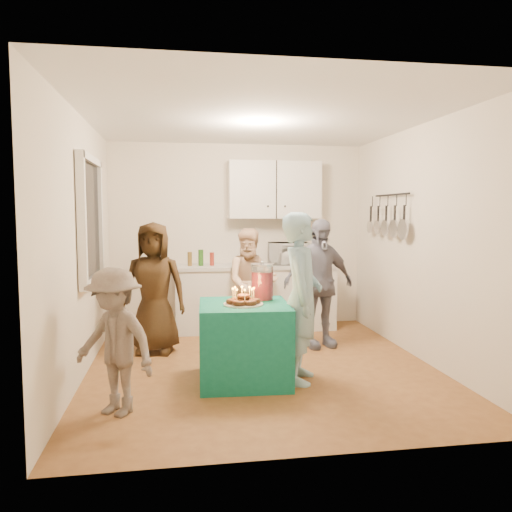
{
  "coord_description": "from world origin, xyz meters",
  "views": [
    {
      "loc": [
        -0.87,
        -5.11,
        1.63
      ],
      "look_at": [
        0.0,
        0.35,
        1.15
      ],
      "focal_mm": 35.0,
      "sensor_mm": 36.0,
      "label": 1
    }
  ],
  "objects": [
    {
      "name": "party_table",
      "position": [
        -0.24,
        -0.42,
        0.38
      ],
      "size": [
        0.9,
        0.9,
        0.76
      ],
      "primitive_type": "cube",
      "rotation": [
        0.0,
        0.0,
        -0.05
      ],
      "color": "#106A55",
      "rests_on": "floor"
    },
    {
      "name": "right_wall",
      "position": [
        1.8,
        0.0,
        1.3
      ],
      "size": [
        4.0,
        4.0,
        0.0
      ],
      "primitive_type": "plane",
      "color": "silver",
      "rests_on": "floor"
    },
    {
      "name": "left_wall",
      "position": [
        -1.8,
        0.0,
        1.3
      ],
      "size": [
        4.0,
        4.0,
        0.0
      ],
      "primitive_type": "plane",
      "color": "silver",
      "rests_on": "floor"
    },
    {
      "name": "woman_back_right",
      "position": [
        0.82,
        0.67,
        0.78
      ],
      "size": [
        0.98,
        0.57,
        1.56
      ],
      "primitive_type": "imported",
      "rotation": [
        0.0,
        0.0,
        0.22
      ],
      "color": "black",
      "rests_on": "floor"
    },
    {
      "name": "back_wall",
      "position": [
        0.0,
        2.0,
        1.3
      ],
      "size": [
        3.6,
        3.6,
        0.0
      ],
      "primitive_type": "plane",
      "color": "silver",
      "rests_on": "floor"
    },
    {
      "name": "microwave",
      "position": [
        0.67,
        1.7,
        1.06
      ],
      "size": [
        0.58,
        0.42,
        0.3
      ],
      "primitive_type": "imported",
      "rotation": [
        0.0,
        0.0,
        -0.1
      ],
      "color": "white",
      "rests_on": "countertop"
    },
    {
      "name": "floor",
      "position": [
        0.0,
        0.0,
        0.0
      ],
      "size": [
        4.0,
        4.0,
        0.0
      ],
      "primitive_type": "plane",
      "color": "brown",
      "rests_on": "ground"
    },
    {
      "name": "punch_jar",
      "position": [
        -0.03,
        -0.22,
        0.93
      ],
      "size": [
        0.22,
        0.22,
        0.34
      ],
      "primitive_type": "cylinder",
      "color": "red",
      "rests_on": "party_table"
    },
    {
      "name": "woman_back_left",
      "position": [
        -1.14,
        0.73,
        0.76
      ],
      "size": [
        0.82,
        0.61,
        1.52
      ],
      "primitive_type": "imported",
      "rotation": [
        0.0,
        0.0,
        -0.17
      ],
      "color": "#503316",
      "rests_on": "floor"
    },
    {
      "name": "countertop",
      "position": [
        0.2,
        1.7,
        0.89
      ],
      "size": [
        2.24,
        0.62,
        0.05
      ],
      "primitive_type": "cube",
      "color": "beige",
      "rests_on": "counter"
    },
    {
      "name": "window_night",
      "position": [
        -1.77,
        0.3,
        1.55
      ],
      "size": [
        0.04,
        1.0,
        1.2
      ],
      "primitive_type": "cube",
      "color": "black",
      "rests_on": "left_wall"
    },
    {
      "name": "woman_back_center",
      "position": [
        0.09,
        1.28,
        0.71
      ],
      "size": [
        0.72,
        0.58,
        1.43
      ],
      "primitive_type": "imported",
      "rotation": [
        0.0,
        0.0,
        -0.06
      ],
      "color": "#E6A078",
      "rests_on": "floor"
    },
    {
      "name": "man_birthday",
      "position": [
        0.31,
        -0.5,
        0.82
      ],
      "size": [
        0.55,
        0.69,
        1.64
      ],
      "primitive_type": "imported",
      "rotation": [
        0.0,
        0.0,
        1.27
      ],
      "color": "#8EBCCF",
      "rests_on": "floor"
    },
    {
      "name": "child_near_left",
      "position": [
        -1.38,
        -1.05,
        0.6
      ],
      "size": [
        0.89,
        0.82,
        1.2
      ],
      "primitive_type": "imported",
      "rotation": [
        0.0,
        0.0,
        -0.64
      ],
      "color": "#5E524B",
      "rests_on": "floor"
    },
    {
      "name": "upper_cabinet",
      "position": [
        0.5,
        1.85,
        1.95
      ],
      "size": [
        1.3,
        0.3,
        0.8
      ],
      "primitive_type": "cube",
      "color": "white",
      "rests_on": "back_wall"
    },
    {
      "name": "ceiling",
      "position": [
        0.0,
        0.0,
        2.6
      ],
      "size": [
        4.0,
        4.0,
        0.0
      ],
      "primitive_type": "plane",
      "color": "white",
      "rests_on": "floor"
    },
    {
      "name": "donut_cake",
      "position": [
        -0.26,
        -0.49,
        0.85
      ],
      "size": [
        0.38,
        0.38,
        0.18
      ],
      "primitive_type": null,
      "color": "#381C0C",
      "rests_on": "party_table"
    },
    {
      "name": "pot_rack",
      "position": [
        1.72,
        0.7,
        1.6
      ],
      "size": [
        0.12,
        1.0,
        0.6
      ],
      "primitive_type": "cube",
      "color": "black",
      "rests_on": "right_wall"
    },
    {
      "name": "counter",
      "position": [
        0.2,
        1.7,
        0.43
      ],
      "size": [
        2.2,
        0.58,
        0.86
      ],
      "primitive_type": "cube",
      "color": "white",
      "rests_on": "floor"
    }
  ]
}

